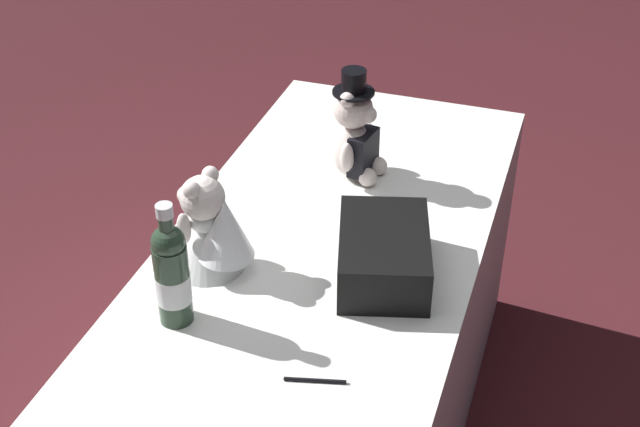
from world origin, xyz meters
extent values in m
cube|color=white|center=(0.00, 0.00, 0.36)|extent=(1.66, 0.73, 0.72)
ellipsoid|color=silver|center=(0.34, 0.03, 0.79)|extent=(0.12, 0.10, 0.15)
cube|color=black|center=(0.34, -0.01, 0.79)|extent=(0.11, 0.06, 0.11)
sphere|color=silver|center=(0.34, 0.03, 0.91)|extent=(0.10, 0.10, 0.10)
sphere|color=silver|center=(0.34, -0.02, 0.91)|extent=(0.04, 0.04, 0.04)
sphere|color=silver|center=(0.31, 0.03, 0.95)|extent=(0.04, 0.04, 0.04)
sphere|color=silver|center=(0.38, 0.02, 0.95)|extent=(0.04, 0.04, 0.04)
ellipsoid|color=silver|center=(0.28, 0.02, 0.81)|extent=(0.03, 0.03, 0.08)
ellipsoid|color=silver|center=(0.40, 0.00, 0.81)|extent=(0.03, 0.03, 0.08)
sphere|color=silver|center=(0.30, -0.03, 0.74)|extent=(0.05, 0.05, 0.05)
sphere|color=silver|center=(0.36, -0.04, 0.74)|extent=(0.05, 0.05, 0.05)
cylinder|color=black|center=(0.34, 0.03, 0.96)|extent=(0.11, 0.11, 0.01)
cylinder|color=black|center=(0.34, 0.03, 0.99)|extent=(0.06, 0.06, 0.06)
cone|color=white|center=(-0.14, 0.22, 0.79)|extent=(0.17, 0.17, 0.14)
ellipsoid|color=white|center=(-0.14, 0.22, 0.85)|extent=(0.08, 0.07, 0.06)
sphere|color=silver|center=(-0.14, 0.22, 0.90)|extent=(0.10, 0.10, 0.10)
sphere|color=silver|center=(-0.13, 0.26, 0.89)|extent=(0.04, 0.04, 0.04)
sphere|color=silver|center=(-0.10, 0.22, 0.94)|extent=(0.04, 0.04, 0.04)
sphere|color=silver|center=(-0.17, 0.23, 0.94)|extent=(0.04, 0.04, 0.04)
ellipsoid|color=silver|center=(-0.09, 0.24, 0.84)|extent=(0.03, 0.03, 0.08)
ellipsoid|color=silver|center=(-0.18, 0.25, 0.84)|extent=(0.03, 0.03, 0.08)
cone|color=white|center=(-0.14, 0.17, 0.84)|extent=(0.15, 0.16, 0.15)
cylinder|color=#2A3F2D|center=(-0.33, 0.21, 0.81)|extent=(0.07, 0.07, 0.19)
sphere|color=#2A3F2D|center=(-0.33, 0.21, 0.92)|extent=(0.07, 0.07, 0.07)
cylinder|color=#2A3F2D|center=(-0.33, 0.21, 0.96)|extent=(0.03, 0.03, 0.07)
cylinder|color=silver|center=(-0.33, 0.21, 0.99)|extent=(0.03, 0.03, 0.03)
cylinder|color=silver|center=(-0.33, 0.21, 0.80)|extent=(0.07, 0.07, 0.07)
cylinder|color=black|center=(-0.41, -0.13, 0.72)|extent=(0.04, 0.12, 0.01)
cone|color=silver|center=(-0.42, -0.07, 0.72)|extent=(0.01, 0.01, 0.01)
cube|color=black|center=(-0.04, -0.16, 0.78)|extent=(0.33, 0.27, 0.11)
cube|color=#B7B7BF|center=(-0.07, -0.26, 0.78)|extent=(0.04, 0.02, 0.03)
camera|label=1|loc=(-1.56, -0.52, 1.94)|focal=49.32mm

